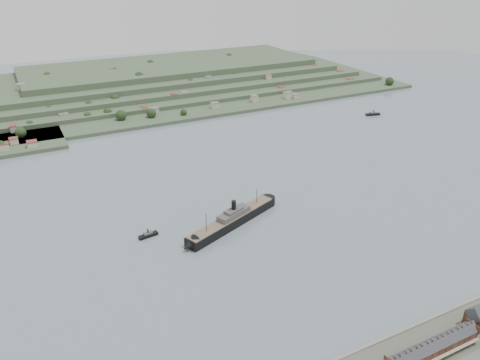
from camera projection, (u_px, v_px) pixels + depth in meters
name	position (u px, v px, depth m)	size (l,w,h in m)	color
ground	(274.00, 208.00, 370.48)	(1400.00, 1400.00, 0.00)	slate
terrace_row	(432.00, 348.00, 228.27)	(55.60, 9.80, 11.07)	#3F2216
gabled_building	(478.00, 317.00, 246.25)	(10.40, 10.18, 14.09)	#3F2216
far_peninsula	(155.00, 82.00, 693.00)	(760.00, 309.00, 30.00)	#34472F
steamship	(230.00, 221.00, 343.07)	(92.49, 45.05, 23.29)	black
tugboat	(148.00, 235.00, 331.31)	(14.35, 5.66, 6.28)	black
ferry_east	(373.00, 114.00, 586.41)	(18.76, 9.22, 6.78)	black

